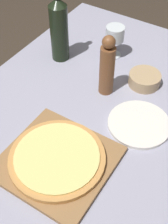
{
  "coord_description": "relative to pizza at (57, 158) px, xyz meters",
  "views": [
    {
      "loc": [
        0.44,
        -0.68,
        1.63
      ],
      "look_at": [
        0.03,
        -0.03,
        0.81
      ],
      "focal_mm": 50.0,
      "sensor_mm": 36.0,
      "label": 1
    }
  ],
  "objects": [
    {
      "name": "small_bowl",
      "position": [
        0.08,
        0.52,
        -0.0
      ],
      "size": [
        0.13,
        0.13,
        0.05
      ],
      "color": "tan",
      "rests_on": "dining_table"
    },
    {
      "name": "ground_plane",
      "position": [
        -0.05,
        0.22,
        -0.78
      ],
      "size": [
        12.0,
        12.0,
        0.0
      ],
      "primitive_type": "plane",
      "color": "#382D23"
    },
    {
      "name": "dining_table",
      "position": [
        -0.05,
        0.22,
        -0.12
      ],
      "size": [
        0.93,
        1.49,
        0.75
      ],
      "color": "#9393A8",
      "rests_on": "ground_plane"
    },
    {
      "name": "wine_glass",
      "position": [
        -0.13,
        0.63,
        0.08
      ],
      "size": [
        0.08,
        0.08,
        0.15
      ],
      "color": "silver",
      "rests_on": "dining_table"
    },
    {
      "name": "dinner_plate",
      "position": [
        0.16,
        0.3,
        -0.02
      ],
      "size": [
        0.23,
        0.23,
        0.01
      ],
      "color": "silver",
      "rests_on": "dining_table"
    },
    {
      "name": "pepper_mill",
      "position": [
        -0.04,
        0.4,
        0.1
      ],
      "size": [
        0.06,
        0.06,
        0.26
      ],
      "color": "brown",
      "rests_on": "dining_table"
    },
    {
      "name": "wine_bottle",
      "position": [
        -0.33,
        0.48,
        0.12
      ],
      "size": [
        0.08,
        0.08,
        0.38
      ],
      "color": "black",
      "rests_on": "dining_table"
    },
    {
      "name": "cutting_board",
      "position": [
        0.0,
        0.0,
        -0.02
      ],
      "size": [
        0.35,
        0.34,
        0.02
      ],
      "color": "olive",
      "rests_on": "dining_table"
    },
    {
      "name": "pizza",
      "position": [
        0.0,
        0.0,
        0.0
      ],
      "size": [
        0.32,
        0.32,
        0.02
      ],
      "color": "#C68947",
      "rests_on": "cutting_board"
    }
  ]
}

